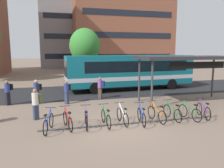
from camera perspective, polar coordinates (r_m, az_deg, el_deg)
ground at (r=10.77m, az=1.64°, el=-11.02°), size 200.00×200.00×0.00m
bus_lane_asphalt at (r=19.77m, az=-6.23°, el=-1.92°), size 80.00×7.20×0.01m
city_bus at (r=20.49m, az=4.74°, el=3.48°), size 12.14×3.21×3.20m
bike_rack at (r=11.14m, az=5.43°, el=-9.86°), size 9.12×0.20×0.70m
parked_bicycle_blue_0 at (r=10.43m, az=-16.33°, el=-9.83°), size 0.59×1.69×0.99m
parked_bicycle_red_1 at (r=10.57m, az=-11.54°, el=-9.41°), size 0.53×1.70×0.99m
parked_bicycle_purple_2 at (r=10.58m, az=-6.80°, el=-9.26°), size 0.52×1.72×0.99m
parked_bicycle_green_3 at (r=10.72m, az=-1.61°, el=-8.96°), size 0.52×1.72×0.99m
parked_bicycle_white_4 at (r=11.01m, az=2.75°, el=-8.49°), size 0.52×1.72×0.99m
parked_bicycle_blue_5 at (r=11.09m, az=7.73°, el=-8.43°), size 0.52×1.71×0.99m
parked_bicycle_orange_6 at (r=11.60m, az=11.63°, el=-7.76°), size 0.52×1.72×0.99m
parked_bicycle_green_7 at (r=12.06m, az=15.54°, el=-7.26°), size 0.52×1.72×0.99m
parked_bicycle_green_8 at (r=12.40m, az=19.67°, el=-7.02°), size 0.52×1.71×0.99m
parked_bicycle_purple_9 at (r=13.02m, az=22.83°, el=-6.45°), size 0.57×1.69×0.99m
transit_shelter at (r=16.12m, az=19.17°, el=6.20°), size 7.04×2.93×3.26m
commuter_navy_pack_0 at (r=16.52m, az=-3.06°, el=-0.62°), size 0.60×0.55×1.67m
commuter_black_pack_1 at (r=16.15m, az=-25.64°, el=-1.61°), size 0.59×0.58×1.70m
commuter_olive_pack_2 at (r=12.21m, az=-19.31°, el=-4.46°), size 0.61×0.53×1.67m
commuter_black_pack_3 at (r=15.25m, az=-11.78°, el=-1.72°), size 0.54×0.61×1.60m
commuter_black_pack_4 at (r=15.67m, az=-19.12°, el=-1.53°), size 0.61×0.54×1.69m
street_tree_0 at (r=24.89m, az=-7.16°, el=9.93°), size 3.42×3.42×6.13m
building_right_wing at (r=47.85m, az=2.48°, el=16.67°), size 20.13×10.12×20.51m
building_centre_block at (r=53.51m, az=-10.25°, el=13.54°), size 14.49×11.86×16.50m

